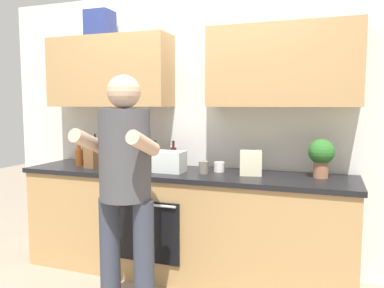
# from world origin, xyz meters

# --- Properties ---
(ground_plane) EXTENTS (12.00, 12.00, 0.00)m
(ground_plane) POSITION_xyz_m (0.00, 0.00, 0.00)
(ground_plane) COLOR gray
(back_wall_unit) EXTENTS (4.00, 0.38, 2.50)m
(back_wall_unit) POSITION_xyz_m (-0.00, 0.27, 1.50)
(back_wall_unit) COLOR silver
(back_wall_unit) RESTS_ON ground
(counter) EXTENTS (2.84, 0.67, 0.90)m
(counter) POSITION_xyz_m (-0.00, -0.00, 0.45)
(counter) COLOR tan
(counter) RESTS_ON ground
(person_standing) EXTENTS (0.49, 0.45, 1.66)m
(person_standing) POSITION_xyz_m (-0.10, -0.80, 0.98)
(person_standing) COLOR #383D4C
(person_standing) RESTS_ON ground
(bottle_soda) EXTENTS (0.06, 0.06, 0.23)m
(bottle_soda) POSITION_xyz_m (-0.59, -0.02, 0.99)
(bottle_soda) COLOR #198C33
(bottle_soda) RESTS_ON counter
(bottle_wine) EXTENTS (0.06, 0.06, 0.24)m
(bottle_wine) POSITION_xyz_m (-0.17, 0.20, 1.00)
(bottle_wine) COLOR #471419
(bottle_wine) RESTS_ON counter
(bottle_hotsauce) EXTENTS (0.05, 0.05, 0.29)m
(bottle_hotsauce) POSITION_xyz_m (-0.42, 0.02, 1.01)
(bottle_hotsauce) COLOR red
(bottle_hotsauce) RESTS_ON counter
(bottle_vinegar) EXTENTS (0.07, 0.07, 0.24)m
(bottle_vinegar) POSITION_xyz_m (-1.03, -0.02, 0.99)
(bottle_vinegar) COLOR brown
(bottle_vinegar) RESTS_ON counter
(bottle_water) EXTENTS (0.08, 0.08, 0.27)m
(bottle_water) POSITION_xyz_m (-0.41, -0.16, 1.02)
(bottle_water) COLOR silver
(bottle_water) RESTS_ON counter
(bottle_soy) EXTENTS (0.08, 0.08, 0.25)m
(bottle_soy) POSITION_xyz_m (-0.30, 0.09, 1.00)
(bottle_soy) COLOR black
(bottle_soy) RESTS_ON counter
(bottle_oil) EXTENTS (0.07, 0.07, 0.23)m
(bottle_oil) POSITION_xyz_m (-0.54, 0.19, 0.99)
(bottle_oil) COLOR olive
(bottle_oil) RESTS_ON counter
(cup_stoneware) EXTENTS (0.08, 0.08, 0.10)m
(cup_stoneware) POSITION_xyz_m (0.20, -0.03, 0.95)
(cup_stoneware) COLOR slate
(cup_stoneware) RESTS_ON counter
(cup_coffee) EXTENTS (0.09, 0.09, 0.08)m
(cup_coffee) POSITION_xyz_m (0.30, 0.10, 0.94)
(cup_coffee) COLOR white
(cup_coffee) RESTS_ON counter
(knife_block) EXTENTS (0.10, 0.14, 0.30)m
(knife_block) POSITION_xyz_m (-0.84, -0.07, 1.02)
(knife_block) COLOR brown
(knife_block) RESTS_ON counter
(potted_herb) EXTENTS (0.20, 0.20, 0.31)m
(potted_herb) POSITION_xyz_m (1.12, 0.10, 1.08)
(potted_herb) COLOR #9E6647
(potted_herb) RESTS_ON counter
(grocery_bag_rice) EXTENTS (0.20, 0.21, 0.19)m
(grocery_bag_rice) POSITION_xyz_m (0.58, 0.06, 1.00)
(grocery_bag_rice) COLOR beige
(grocery_bag_rice) RESTS_ON counter
(grocery_bag_produce) EXTENTS (0.26, 0.18, 0.18)m
(grocery_bag_produce) POSITION_xyz_m (-0.09, -0.06, 0.99)
(grocery_bag_produce) COLOR silver
(grocery_bag_produce) RESTS_ON counter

